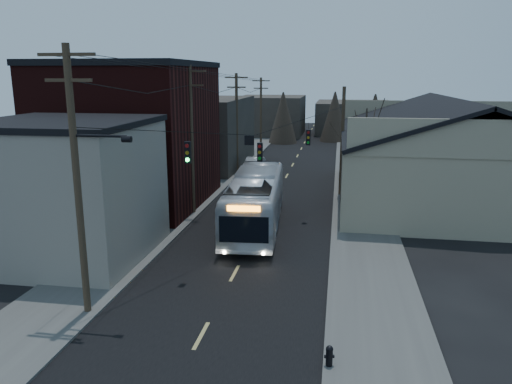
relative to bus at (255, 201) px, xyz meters
The scene contains 15 objects.
ground 15.64m from the bus, 89.06° to the right, with size 160.00×160.00×0.00m, color black.
road_surface 14.56m from the bus, 88.99° to the left, with size 9.00×110.00×0.02m, color black.
sidewalk_left 15.84m from the bus, 113.36° to the left, with size 4.00×110.00×0.12m, color #474744.
sidewalk_right 16.05m from the bus, 64.96° to the left, with size 4.00×110.00×0.12m, color #474744.
building_clapboard 11.06m from the bus, 143.20° to the right, with size 8.00×8.00×7.00m, color gray.
building_brick 11.20m from the bus, 155.41° to the left, with size 10.00×12.00×10.00m, color black.
building_left_far 22.52m from the bus, 114.32° to the left, with size 9.00×14.00×7.00m, color #322C28.
warehouse 16.31m from the bus, 35.51° to the left, with size 16.16×20.60×7.73m.
building_far_left 49.81m from the bus, 96.63° to the left, with size 10.00×12.00×6.00m, color #322C28.
building_far_right 54.95m from the bus, 82.41° to the left, with size 12.00×14.00×5.00m, color #322C28.
bare_tree 8.31m from the bus, 33.43° to the left, with size 0.40×0.40×7.20m, color black.
utility_lines 9.62m from the bus, 108.38° to the left, with size 11.24×45.28×10.50m.
bus is the anchor object (origin of this frame).
parked_car 17.38m from the bus, 99.86° to the left, with size 1.63×4.67×1.54m, color #B5B8BD.
fire_hydrant 15.73m from the bus, 71.59° to the right, with size 0.35×0.24×0.71m.
Camera 1 is at (4.74, -14.10, 9.42)m, focal length 35.00 mm.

